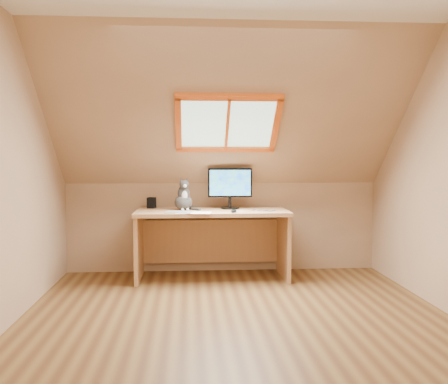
{
  "coord_description": "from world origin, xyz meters",
  "views": [
    {
      "loc": [
        -0.38,
        -3.87,
        1.29
      ],
      "look_at": [
        -0.04,
        1.0,
        0.95
      ],
      "focal_mm": 40.0,
      "sensor_mm": 36.0,
      "label": 1
    }
  ],
  "objects": [
    {
      "name": "cables",
      "position": [
        0.3,
        1.26,
        0.74
      ],
      "size": [
        0.51,
        0.26,
        0.01
      ],
      "color": "silver",
      "rests_on": "desk"
    },
    {
      "name": "papers",
      "position": [
        -0.3,
        1.12,
        0.73
      ],
      "size": [
        0.33,
        0.27,
        0.0
      ],
      "color": "white",
      "rests_on": "desk"
    },
    {
      "name": "mouse",
      "position": [
        0.07,
        1.12,
        0.75
      ],
      "size": [
        0.09,
        0.11,
        0.03
      ],
      "primitive_type": "ellipsoid",
      "rotation": [
        0.0,
        0.0,
        -0.4
      ],
      "color": "black",
      "rests_on": "desk"
    },
    {
      "name": "desk_speaker",
      "position": [
        -0.79,
        1.63,
        0.79
      ],
      "size": [
        0.1,
        0.1,
        0.12
      ],
      "primitive_type": "cube",
      "rotation": [
        0.0,
        0.0,
        -0.31
      ],
      "color": "black",
      "rests_on": "desk"
    },
    {
      "name": "desk",
      "position": [
        -0.14,
        1.45,
        0.51
      ],
      "size": [
        1.61,
        0.7,
        0.73
      ],
      "color": "tan",
      "rests_on": "ground"
    },
    {
      "name": "room_shell",
      "position": [
        0.0,
        -0.09,
        1.43
      ],
      "size": [
        3.52,
        3.52,
        2.41
      ],
      "color": "tan",
      "rests_on": "ground"
    },
    {
      "name": "monitor",
      "position": [
        0.06,
        1.49,
        0.99
      ],
      "size": [
        0.48,
        0.2,
        0.44
      ],
      "color": "black",
      "rests_on": "desk"
    },
    {
      "name": "graphics_tablet",
      "position": [
        -0.48,
        1.15,
        0.74
      ],
      "size": [
        0.3,
        0.24,
        0.01
      ],
      "primitive_type": "cube",
      "rotation": [
        0.0,
        0.0,
        -0.2
      ],
      "color": "#B2B2B7",
      "rests_on": "desk"
    },
    {
      "name": "cat",
      "position": [
        -0.44,
        1.4,
        0.86
      ],
      "size": [
        0.23,
        0.26,
        0.35
      ],
      "color": "#3A3633",
      "rests_on": "desk"
    },
    {
      "name": "ground",
      "position": [
        0.0,
        0.0,
        0.0
      ],
      "size": [
        3.5,
        3.5,
        0.0
      ],
      "primitive_type": "plane",
      "color": "brown",
      "rests_on": "ground"
    }
  ]
}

